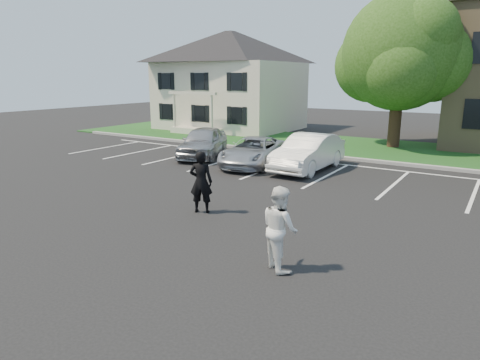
# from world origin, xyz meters

# --- Properties ---
(ground_plane) EXTENTS (90.00, 90.00, 0.00)m
(ground_plane) POSITION_xyz_m (0.00, 0.00, 0.00)
(ground_plane) COLOR black
(ground_plane) RESTS_ON ground
(curb) EXTENTS (40.00, 0.30, 0.15)m
(curb) POSITION_xyz_m (0.00, 12.00, 0.07)
(curb) COLOR gray
(curb) RESTS_ON ground
(grass_strip) EXTENTS (44.00, 8.00, 0.08)m
(grass_strip) POSITION_xyz_m (0.00, 16.00, 0.04)
(grass_strip) COLOR #1A4A1B
(grass_strip) RESTS_ON ground
(stall_lines) EXTENTS (34.00, 5.36, 0.01)m
(stall_lines) POSITION_xyz_m (1.40, 8.95, 0.01)
(stall_lines) COLOR white
(stall_lines) RESTS_ON ground
(house) EXTENTS (10.30, 9.22, 7.60)m
(house) POSITION_xyz_m (-13.00, 19.97, 3.83)
(house) COLOR beige
(house) RESTS_ON ground
(tree) EXTENTS (7.80, 7.20, 8.80)m
(tree) POSITION_xyz_m (0.67, 17.22, 5.35)
(tree) COLOR black
(tree) RESTS_ON ground
(man_black_suit) EXTENTS (0.85, 0.73, 1.96)m
(man_black_suit) POSITION_xyz_m (-1.48, 1.07, 0.98)
(man_black_suit) COLOR black
(man_black_suit) RESTS_ON ground
(man_white_shirt) EXTENTS (1.16, 1.11, 1.88)m
(man_white_shirt) POSITION_xyz_m (2.44, -1.20, 0.94)
(man_white_shirt) COLOR white
(man_white_shirt) RESTS_ON ground
(car_silver_west) EXTENTS (3.47, 5.04, 1.59)m
(car_silver_west) POSITION_xyz_m (-7.20, 8.69, 0.80)
(car_silver_west) COLOR #A8A8AD
(car_silver_west) RESTS_ON ground
(car_silver_minivan) EXTENTS (3.11, 5.15, 1.34)m
(car_silver_minivan) POSITION_xyz_m (-3.82, 8.20, 0.67)
(car_silver_minivan) COLOR #ADAFB5
(car_silver_minivan) RESTS_ON ground
(car_white_sedan) EXTENTS (1.77, 4.92, 1.61)m
(car_white_sedan) POSITION_xyz_m (-1.21, 8.67, 0.81)
(car_white_sedan) COLOR white
(car_white_sedan) RESTS_ON ground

